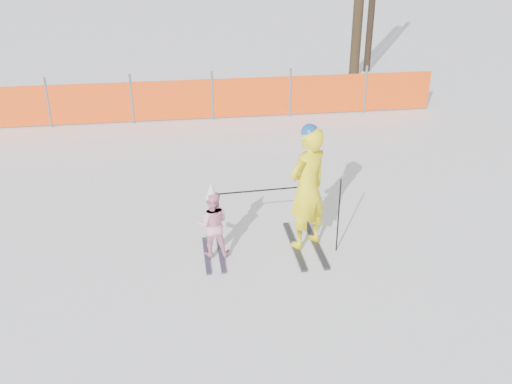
% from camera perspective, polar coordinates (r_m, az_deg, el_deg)
% --- Properties ---
extents(ground, '(120.00, 120.00, 0.00)m').
position_cam_1_polar(ground, '(8.48, 0.49, -7.56)').
color(ground, white).
rests_on(ground, ground).
extents(adult, '(0.84, 1.45, 2.02)m').
position_cam_1_polar(adult, '(8.56, 5.16, 0.41)').
color(adult, black).
rests_on(adult, ground).
extents(child, '(0.55, 1.05, 1.23)m').
position_cam_1_polar(child, '(8.50, -4.38, -3.15)').
color(child, black).
rests_on(child, ground).
extents(ski_poles, '(1.78, 0.22, 1.21)m').
position_cam_1_polar(ski_poles, '(8.51, 4.42, -1.15)').
color(ski_poles, black).
rests_on(ski_poles, ground).
extents(safety_fence, '(15.80, 0.06, 1.25)m').
position_cam_1_polar(safety_fence, '(14.65, -13.04, 8.76)').
color(safety_fence, '#595960').
rests_on(safety_fence, ground).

